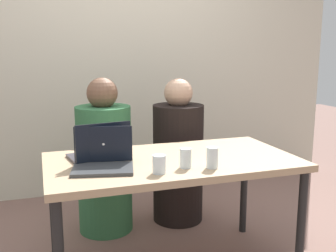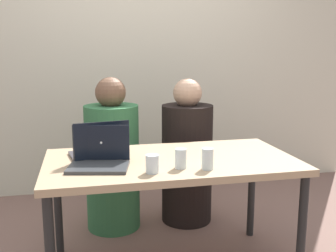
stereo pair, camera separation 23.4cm
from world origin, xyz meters
The scene contains 9 objects.
back_wall centered at (0.00, 1.60, 1.24)m, with size 4.50×0.10×2.47m, color beige.
desk centered at (0.00, 0.00, 0.65)m, with size 1.45×0.77×0.71m.
person_on_left centered at (-0.29, 0.70, 0.51)m, with size 0.48×0.48×1.15m.
person_on_right centered at (0.29, 0.70, 0.50)m, with size 0.44×0.44×1.13m.
laptop_front_left centered at (-0.42, -0.07, 0.76)m, with size 0.36×0.29×0.22m.
laptop_back_left centered at (-0.41, 0.11, 0.76)m, with size 0.36×0.29×0.23m.
water_glass_left centered at (-0.15, -0.24, 0.76)m, with size 0.07×0.07×0.10m.
water_glass_right centered at (0.14, -0.25, 0.76)m, with size 0.06×0.06×0.11m.
water_glass_center centered at (0.01, -0.20, 0.76)m, with size 0.06×0.06×0.11m.
Camera 1 is at (-0.72, -2.10, 1.34)m, focal length 42.00 mm.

